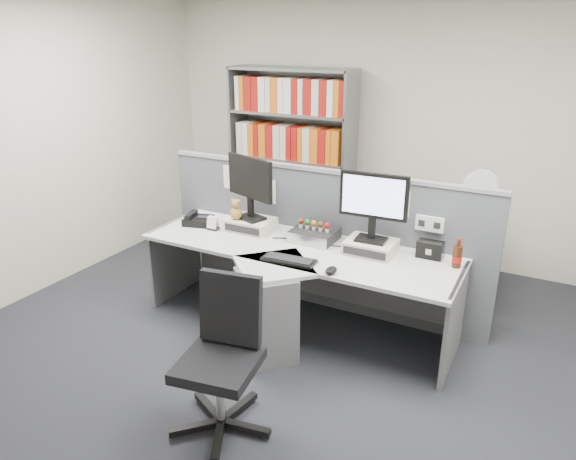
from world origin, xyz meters
The scene contains 21 objects.
ground centered at (0.00, 0.00, 0.00)m, with size 5.50×5.50×0.00m, color #2D2E35.
room_shell centered at (0.00, 0.00, 1.79)m, with size 5.04×5.54×2.72m.
partition centered at (0.00, 1.25, 0.65)m, with size 3.00×0.08×1.27m.
desk centered at (0.00, 0.60, 0.46)m, with size 2.60×1.20×0.72m.
monitor_riser_left centered at (-0.54, 0.98, 0.77)m, with size 0.38×0.31×0.10m.
monitor_riser_right centered at (0.56, 0.98, 0.77)m, with size 0.38×0.31×0.10m.
monitor_left centered at (-0.54, 0.98, 1.15)m, with size 0.52×0.24×0.55m.
monitor_right centered at (0.56, 0.98, 1.14)m, with size 0.53×0.18×0.54m.
desktop_pc centered at (0.06, 1.01, 0.77)m, with size 0.36×0.32×0.09m.
figurines centered at (0.04, 1.00, 0.87)m, with size 0.29×0.05×0.09m.
keyboard centered at (0.07, 0.52, 0.73)m, with size 0.42×0.18×0.03m.
mouse centered at (0.44, 0.48, 0.74)m, with size 0.08×0.12×0.05m, color black.
desk_phone centered at (-1.04, 0.88, 0.76)m, with size 0.28×0.27×0.10m.
desk_calendar centered at (-0.83, 0.82, 0.77)m, with size 0.10×0.08×0.12m.
plush_toy centered at (-0.65, 0.91, 0.90)m, with size 0.11×0.11×0.18m.
speaker centered at (1.00, 1.10, 0.79)m, with size 0.20×0.11×0.13m, color black.
cola_bottle centered at (1.21, 1.01, 0.80)m, with size 0.07×0.07×0.23m.
shelving_unit centered at (-0.90, 2.44, 0.98)m, with size 1.41×0.40×2.00m.
filing_cabinet centered at (1.20, 1.99, 0.35)m, with size 0.45×0.61×0.70m.
desk_fan centered at (1.20, 1.99, 1.04)m, with size 0.32×0.19×0.54m.
office_chair centered at (0.13, -0.45, 0.52)m, with size 0.63×0.63×0.96m.
Camera 1 is at (1.76, -2.70, 2.35)m, focal length 32.83 mm.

